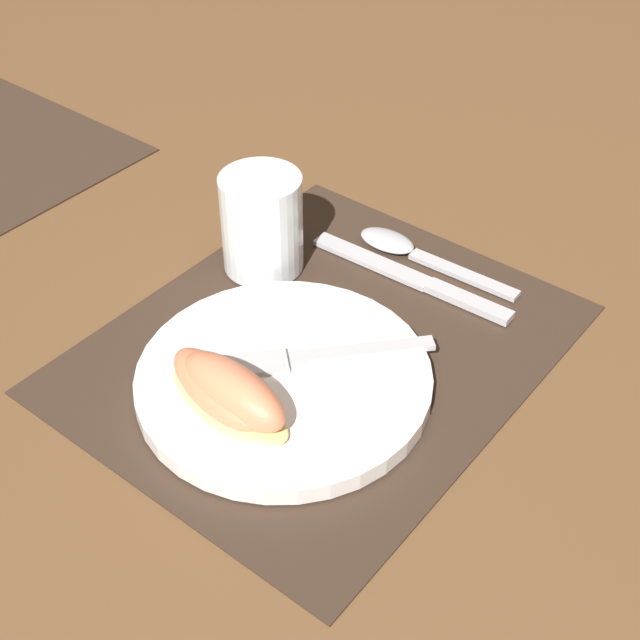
{
  "coord_description": "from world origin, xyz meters",
  "views": [
    {
      "loc": [
        -0.45,
        -0.35,
        0.52
      ],
      "look_at": [
        0.01,
        0.01,
        0.02
      ],
      "focal_mm": 50.0,
      "sensor_mm": 36.0,
      "label": 1
    }
  ],
  "objects_px": {
    "plate": "(284,380)",
    "juice_glass": "(262,228)",
    "citrus_wedge_1": "(233,394)",
    "fork": "(297,360)",
    "spoon": "(407,249)",
    "citrus_wedge_0": "(217,390)",
    "knife": "(414,279)"
  },
  "relations": [
    {
      "from": "juice_glass",
      "to": "spoon",
      "type": "bearing_deg",
      "value": -44.26
    },
    {
      "from": "knife",
      "to": "citrus_wedge_0",
      "type": "distance_m",
      "value": 0.24
    },
    {
      "from": "plate",
      "to": "fork",
      "type": "xyz_separation_m",
      "value": [
        0.02,
        -0.0,
        0.01
      ]
    },
    {
      "from": "juice_glass",
      "to": "spoon",
      "type": "xyz_separation_m",
      "value": [
        0.1,
        -0.1,
        -0.04
      ]
    },
    {
      "from": "citrus_wedge_0",
      "to": "citrus_wedge_1",
      "type": "bearing_deg",
      "value": -81.65
    },
    {
      "from": "citrus_wedge_0",
      "to": "fork",
      "type": "bearing_deg",
      "value": -13.73
    },
    {
      "from": "juice_glass",
      "to": "citrus_wedge_0",
      "type": "distance_m",
      "value": 0.2
    },
    {
      "from": "fork",
      "to": "citrus_wedge_0",
      "type": "xyz_separation_m",
      "value": [
        -0.08,
        0.02,
        0.01
      ]
    },
    {
      "from": "knife",
      "to": "citrus_wedge_1",
      "type": "xyz_separation_m",
      "value": [
        -0.24,
        0.01,
        0.03
      ]
    },
    {
      "from": "juice_glass",
      "to": "citrus_wedge_1",
      "type": "relative_size",
      "value": 0.85
    },
    {
      "from": "citrus_wedge_1",
      "to": "juice_glass",
      "type": "bearing_deg",
      "value": 35.12
    },
    {
      "from": "juice_glass",
      "to": "spoon",
      "type": "relative_size",
      "value": 0.56
    },
    {
      "from": "juice_glass",
      "to": "fork",
      "type": "relative_size",
      "value": 0.6
    },
    {
      "from": "plate",
      "to": "juice_glass",
      "type": "distance_m",
      "value": 0.17
    },
    {
      "from": "knife",
      "to": "spoon",
      "type": "xyz_separation_m",
      "value": [
        0.03,
        0.03,
        0.0
      ]
    },
    {
      "from": "fork",
      "to": "knife",
      "type": "bearing_deg",
      "value": -1.53
    },
    {
      "from": "plate",
      "to": "fork",
      "type": "height_order",
      "value": "fork"
    },
    {
      "from": "juice_glass",
      "to": "fork",
      "type": "xyz_separation_m",
      "value": [
        -0.1,
        -0.12,
        -0.02
      ]
    },
    {
      "from": "plate",
      "to": "juice_glass",
      "type": "height_order",
      "value": "juice_glass"
    },
    {
      "from": "knife",
      "to": "fork",
      "type": "relative_size",
      "value": 1.33
    },
    {
      "from": "plate",
      "to": "spoon",
      "type": "relative_size",
      "value": 1.4
    },
    {
      "from": "citrus_wedge_0",
      "to": "citrus_wedge_1",
      "type": "relative_size",
      "value": 1.03
    },
    {
      "from": "juice_glass",
      "to": "fork",
      "type": "distance_m",
      "value": 0.16
    },
    {
      "from": "juice_glass",
      "to": "knife",
      "type": "distance_m",
      "value": 0.15
    },
    {
      "from": "spoon",
      "to": "knife",
      "type": "bearing_deg",
      "value": -136.77
    },
    {
      "from": "fork",
      "to": "citrus_wedge_1",
      "type": "height_order",
      "value": "citrus_wedge_1"
    },
    {
      "from": "juice_glass",
      "to": "knife",
      "type": "height_order",
      "value": "juice_glass"
    },
    {
      "from": "knife",
      "to": "fork",
      "type": "bearing_deg",
      "value": 178.47
    },
    {
      "from": "plate",
      "to": "fork",
      "type": "bearing_deg",
      "value": -1.3
    },
    {
      "from": "knife",
      "to": "plate",
      "type": "bearing_deg",
      "value": 178.49
    },
    {
      "from": "plate",
      "to": "citrus_wedge_1",
      "type": "bearing_deg",
      "value": 177.28
    },
    {
      "from": "plate",
      "to": "citrus_wedge_1",
      "type": "height_order",
      "value": "citrus_wedge_1"
    }
  ]
}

